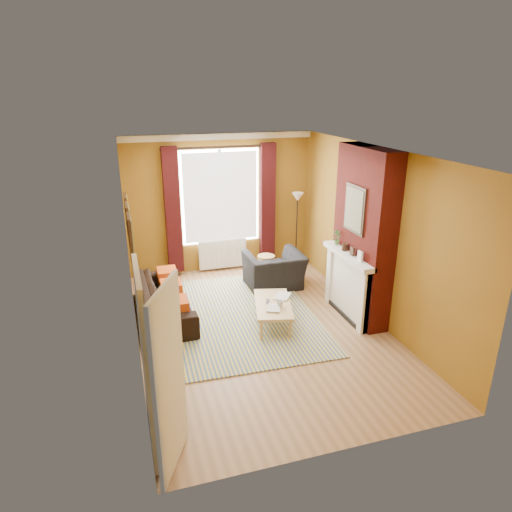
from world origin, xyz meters
name	(u,v)px	position (x,y,z in m)	size (l,w,h in m)	color
ground	(261,328)	(0.00, 0.00, 0.00)	(5.50, 5.50, 0.00)	olive
room_walls	(293,238)	(0.63, 0.29, 1.38)	(3.82, 5.54, 2.83)	#8E631B
striped_rug	(241,315)	(-0.19, 0.51, 0.01)	(2.50, 3.39, 0.02)	#33538C
sofa	(164,299)	(-1.42, 0.91, 0.30)	(2.04, 0.80, 0.60)	black
armchair	(274,270)	(0.74, 1.48, 0.34)	(1.05, 0.92, 0.68)	black
coffee_table	(273,305)	(0.24, 0.09, 0.33)	(0.81, 1.22, 0.37)	tan
wicker_stool	(266,266)	(0.77, 2.05, 0.22)	(0.40, 0.40, 0.44)	#A37D47
floor_lamp	(297,209)	(1.55, 2.39, 1.27)	(0.26, 0.26, 1.61)	black
book_a	(267,308)	(0.08, -0.07, 0.39)	(0.21, 0.28, 0.03)	#999999
book_b	(276,295)	(0.37, 0.33, 0.38)	(0.23, 0.31, 0.02)	#999999
mug	(280,304)	(0.30, -0.06, 0.42)	(0.11, 0.11, 0.10)	#999999
tv_remote	(268,302)	(0.17, 0.14, 0.38)	(0.10, 0.17, 0.02)	#28282B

